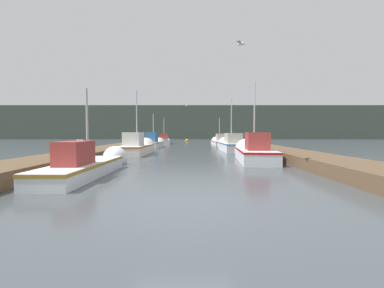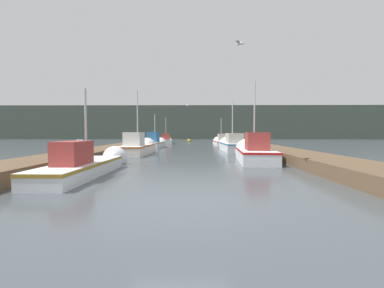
{
  "view_description": "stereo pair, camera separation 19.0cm",
  "coord_description": "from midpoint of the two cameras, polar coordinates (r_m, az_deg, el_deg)",
  "views": [
    {
      "loc": [
        0.19,
        -5.48,
        1.59
      ],
      "look_at": [
        0.18,
        10.17,
        0.86
      ],
      "focal_mm": 24.0,
      "sensor_mm": 36.0,
      "label": 1
    },
    {
      "loc": [
        0.38,
        -5.48,
        1.59
      ],
      "look_at": [
        0.18,
        10.17,
        0.86
      ],
      "focal_mm": 24.0,
      "sensor_mm": 36.0,
      "label": 2
    }
  ],
  "objects": [
    {
      "name": "fishing_boat_0",
      "position": [
        10.61,
        -21.27,
        -4.13
      ],
      "size": [
        1.42,
        6.24,
        3.58
      ],
      "rotation": [
        0.0,
        0.0,
        -0.01
      ],
      "color": "silver",
      "rests_on": "ground_plane"
    },
    {
      "name": "distant_shore_ridge",
      "position": [
        64.88,
        0.48,
        4.59
      ],
      "size": [
        120.0,
        16.0,
        7.53
      ],
      "color": "#424C42",
      "rests_on": "ground_plane"
    },
    {
      "name": "fishing_boat_3",
      "position": [
        22.26,
        9.07,
        -0.18
      ],
      "size": [
        1.83,
        5.69,
        4.81
      ],
      "rotation": [
        0.0,
        0.0,
        0.03
      ],
      "color": "silver",
      "rests_on": "ground_plane"
    },
    {
      "name": "fishing_boat_4",
      "position": [
        26.74,
        -7.96,
        0.26
      ],
      "size": [
        1.87,
        4.59,
        3.83
      ],
      "rotation": [
        0.0,
        0.0,
        -0.1
      ],
      "color": "silver",
      "rests_on": "ground_plane"
    },
    {
      "name": "seagull_lead",
      "position": [
        23.95,
        -0.87,
        8.59
      ],
      "size": [
        0.38,
        0.53,
        0.12
      ],
      "rotation": [
        0.0,
        0.0,
        4.19
      ],
      "color": "white"
    },
    {
      "name": "dock_right",
      "position": [
        22.27,
        15.56,
        -0.86
      ],
      "size": [
        2.3,
        40.0,
        0.51
      ],
      "color": "brown",
      "rests_on": "ground_plane"
    },
    {
      "name": "seagull_1",
      "position": [
        10.75,
        11.07,
        21.05
      ],
      "size": [
        0.41,
        0.52,
        0.12
      ],
      "rotation": [
        0.0,
        0.0,
        4.11
      ],
      "color": "white"
    },
    {
      "name": "fishing_boat_1",
      "position": [
        14.99,
        13.74,
        -1.69
      ],
      "size": [
        2.17,
        5.98,
        4.84
      ],
      "rotation": [
        0.0,
        0.0,
        -0.09
      ],
      "color": "silver",
      "rests_on": "ground_plane"
    },
    {
      "name": "dock_left",
      "position": [
        22.42,
        -15.51,
        -0.84
      ],
      "size": [
        2.3,
        40.0,
        0.51
      ],
      "color": "brown",
      "rests_on": "ground_plane"
    },
    {
      "name": "channel_buoy",
      "position": [
        43.15,
        -0.52,
        0.77
      ],
      "size": [
        0.56,
        0.56,
        1.06
      ],
      "color": "gold",
      "rests_on": "ground_plane"
    },
    {
      "name": "mooring_piling_0",
      "position": [
        26.95,
        10.31,
        0.52
      ],
      "size": [
        0.24,
        0.24,
        1.18
      ],
      "color": "#473523",
      "rests_on": "ground_plane"
    },
    {
      "name": "fishing_boat_5",
      "position": [
        32.11,
        6.59,
        0.5
      ],
      "size": [
        1.78,
        5.19,
        3.77
      ],
      "rotation": [
        0.0,
        0.0,
        0.04
      ],
      "color": "silver",
      "rests_on": "ground_plane"
    },
    {
      "name": "mooring_piling_2",
      "position": [
        24.98,
        -11.0,
        0.31
      ],
      "size": [
        0.31,
        0.31,
        1.15
      ],
      "color": "#473523",
      "rests_on": "ground_plane"
    },
    {
      "name": "fishing_boat_6",
      "position": [
        36.49,
        -5.66,
        0.77
      ],
      "size": [
        2.2,
        6.42,
        4.08
      ],
      "rotation": [
        0.0,
        0.0,
        0.09
      ],
      "color": "silver",
      "rests_on": "ground_plane"
    },
    {
      "name": "fishing_boat_2",
      "position": [
        18.97,
        -11.54,
        -0.71
      ],
      "size": [
        1.84,
        5.7,
        5.03
      ],
      "rotation": [
        0.0,
        0.0,
        -0.03
      ],
      "color": "silver",
      "rests_on": "ground_plane"
    },
    {
      "name": "mooring_piling_1",
      "position": [
        12.47,
        -23.26,
        -1.95
      ],
      "size": [
        0.27,
        0.27,
        1.25
      ],
      "color": "#473523",
      "rests_on": "ground_plane"
    },
    {
      "name": "ground_plane",
      "position": [
        5.72,
        -2.22,
        -13.45
      ],
      "size": [
        200.0,
        200.0,
        0.0
      ],
      "color": "#3D4449"
    }
  ]
}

